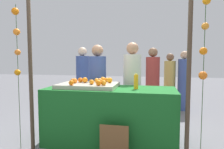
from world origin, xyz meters
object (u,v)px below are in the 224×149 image
Objects in this scene: stall_counter at (110,116)px; orange_0 at (99,83)px; juice_bottle at (136,82)px; chalkboard_sign at (114,143)px; vendor_left at (98,90)px; orange_1 at (110,80)px; vendor_right at (132,90)px.

orange_0 is (-0.13, -0.21, 0.55)m from stall_counter.
juice_bottle is 0.95m from chalkboard_sign.
stall_counter is 1.26× the size of vendor_left.
vendor_left is (-0.78, 0.64, -0.25)m from juice_bottle.
orange_1 is 0.06× the size of vendor_left.
orange_1 is 0.64m from vendor_right.
vendor_left is at bearing -175.87° from vendor_right.
vendor_left reaches higher than chalkboard_sign.
stall_counter is 0.59m from chalkboard_sign.
orange_0 is 0.17× the size of chalkboard_sign.
orange_0 reaches higher than stall_counter.
stall_counter is 0.60m from orange_0.
orange_1 is 0.48m from juice_bottle.
juice_bottle is at bearing -39.37° from vendor_left.
orange_1 is at bearing -53.91° from vendor_left.
juice_bottle reaches higher than stall_counter.
orange_0 is at bearing -115.33° from vendor_right.
orange_1 is 0.05× the size of vendor_right.
stall_counter is at bearing -113.04° from vendor_right.
stall_counter is 8.61× the size of juice_bottle.
juice_bottle is 0.15× the size of vendor_left.
vendor_right reaches higher than orange_0.
orange_1 reaches higher than orange_0.
vendor_right reaches higher than orange_1.
vendor_left is (-0.24, 0.82, -0.24)m from orange_0.
vendor_right is at bearing 57.56° from orange_1.
juice_bottle reaches higher than orange_0.
stall_counter is 0.57m from orange_1.
orange_1 is (-0.04, 0.15, 0.55)m from stall_counter.
juice_bottle is at bearing -22.30° from orange_1.
vendor_right is at bearing 64.67° from orange_0.
chalkboard_sign is (0.30, -0.32, -0.76)m from orange_0.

